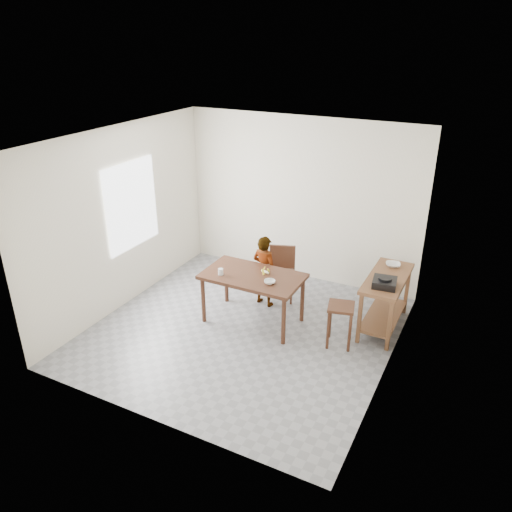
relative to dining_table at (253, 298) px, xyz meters
The scene contains 17 objects.
floor 0.50m from the dining_table, 90.00° to the right, with size 4.00×4.00×0.04m, color gray.
ceiling 2.36m from the dining_table, 90.00° to the right, with size 4.00×4.00×0.04m, color white.
wall_back 1.98m from the dining_table, 90.00° to the left, with size 4.00×0.04×2.70m, color #EFE7CF.
wall_front 2.52m from the dining_table, 90.00° to the right, with size 4.00×0.04×2.70m, color #EFE7CF.
wall_left 2.26m from the dining_table, behind, with size 0.04×4.00×2.70m, color #EFE7CF.
wall_right 2.26m from the dining_table, ahead, with size 0.04×4.00×2.70m, color #EFE7CF.
window_pane 2.27m from the dining_table, behind, with size 0.02×1.10×1.30m, color white.
dining_table is the anchor object (origin of this frame).
prep_counter 1.86m from the dining_table, 22.15° to the left, with size 0.50×1.20×0.80m, color brown, non-canonical shape.
child 0.57m from the dining_table, 98.12° to the left, with size 0.41×0.27×1.12m, color silver.
dining_chair 0.81m from the dining_table, 84.14° to the left, with size 0.40×0.40×0.83m, color #412315, non-canonical shape.
stool 1.31m from the dining_table, ahead, with size 0.34×0.34×0.60m, color #412315, non-canonical shape.
glass_tumbler 0.62m from the dining_table, 154.24° to the right, with size 0.07×0.07×0.09m, color silver.
small_bowl 0.53m from the dining_table, 21.72° to the right, with size 0.15×0.15×0.05m, color silver.
banana 0.44m from the dining_table, 43.71° to the left, with size 0.16×0.11×0.06m, color #F4D35D, non-canonical shape.
serving_bowl 2.06m from the dining_table, 31.85° to the left, with size 0.21×0.21×0.05m, color silver.
gas_burner 1.85m from the dining_table, 13.10° to the left, with size 0.30×0.30×0.10m, color black.
Camera 1 is at (2.87, -5.24, 3.89)m, focal length 35.00 mm.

